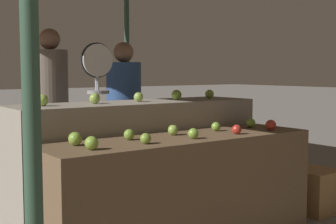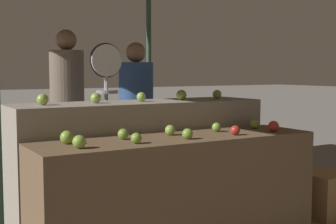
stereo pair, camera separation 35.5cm
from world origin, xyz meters
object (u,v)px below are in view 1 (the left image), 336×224
(produce_scale, at_px, (98,87))
(person_customer_left, at_px, (51,97))
(wooden_crate_side, at_px, (314,191))
(person_vendor_at_scale, at_px, (124,108))

(produce_scale, height_order, person_customer_left, person_customer_left)
(person_customer_left, distance_m, wooden_crate_side, 2.82)
(person_vendor_at_scale, relative_size, person_customer_left, 0.91)
(produce_scale, distance_m, person_vendor_at_scale, 0.58)
(produce_scale, distance_m, person_customer_left, 0.97)
(produce_scale, relative_size, wooden_crate_side, 3.96)
(produce_scale, height_order, wooden_crate_side, produce_scale)
(person_customer_left, bearing_deg, wooden_crate_side, 153.15)
(produce_scale, bearing_deg, person_customer_left, 93.35)
(person_vendor_at_scale, xyz_separation_m, person_customer_left, (-0.50, 0.67, 0.09))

